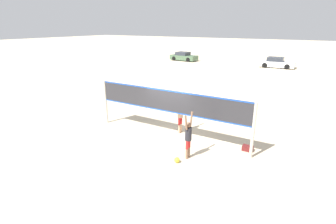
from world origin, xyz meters
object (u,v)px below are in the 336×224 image
parked_car_near (184,57)px  parked_car_mid (276,63)px  volleyball_net (168,105)px  player_blocker (180,113)px  volleyball (177,160)px  player_spiker (188,135)px  gear_bag (248,148)px

parked_car_near → parked_car_mid: parked_car_mid is taller
volleyball_net → player_blocker: bearing=75.4°
volleyball → parked_car_near: (-14.86, 28.84, 0.50)m
player_spiker → parked_car_near: size_ratio=0.46×
gear_bag → parked_car_mid: bearing=97.0°
player_spiker → gear_bag: (2.04, 1.97, -0.93)m
volleyball_net → parked_car_near: volleyball_net is taller
volleyball → player_spiker: bearing=72.6°
player_spiker → parked_car_mid: 28.32m
parked_car_near → parked_car_mid: 13.86m
volleyball_net → volleyball: 3.05m
volleyball → gear_bag: size_ratio=0.49×
parked_car_near → volleyball_net: bearing=-58.7°
volleyball_net → gear_bag: (3.87, 0.57, -1.59)m
volleyball_net → player_blocker: 1.08m
player_blocker → player_spiker: bearing=35.4°
player_blocker → volleyball: player_blocker is taller
player_blocker → volleyball: size_ratio=9.21×
volleyball → gear_bag: gear_bag is taller
player_spiker → gear_bag: 2.98m
volleyball → gear_bag: (2.23, 2.58, 0.01)m
gear_bag → parked_car_mid: 26.52m
gear_bag → parked_car_mid: (-3.23, 26.32, 0.49)m
volleyball_net → volleyball: volleyball_net is taller
parked_car_near → player_blocker: bearing=-57.6°
player_spiker → player_blocker: (-1.61, 2.26, 0.05)m
volleyball → parked_car_mid: (-1.00, 28.90, 0.50)m
player_spiker → gear_bag: player_spiker is taller
player_spiker → volleyball: player_spiker is taller
player_blocker → parked_car_near: bearing=-152.6°
volleyball_net → player_blocker: (0.23, 0.87, -0.61)m
volleyball → parked_car_mid: size_ratio=0.05×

